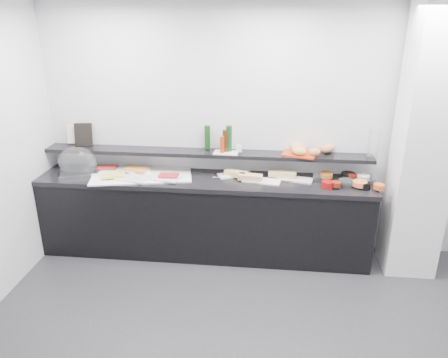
# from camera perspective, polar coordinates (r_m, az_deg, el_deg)

# --- Properties ---
(back_wall) EXTENTS (5.00, 0.02, 2.70)m
(back_wall) POSITION_cam_1_polar(r_m,az_deg,el_deg) (4.81, 6.10, 6.05)
(back_wall) COLOR silver
(back_wall) RESTS_ON ground
(column) EXTENTS (0.50, 0.50, 2.70)m
(column) POSITION_cam_1_polar(r_m,az_deg,el_deg) (4.71, 24.63, 3.89)
(column) COLOR white
(column) RESTS_ON ground
(buffet_cabinet) EXTENTS (3.60, 0.60, 0.85)m
(buffet_cabinet) POSITION_cam_1_polar(r_m,az_deg,el_deg) (4.91, -2.59, -5.08)
(buffet_cabinet) COLOR black
(buffet_cabinet) RESTS_ON ground
(counter_top) EXTENTS (3.62, 0.62, 0.05)m
(counter_top) POSITION_cam_1_polar(r_m,az_deg,el_deg) (4.73, -2.68, -0.19)
(counter_top) COLOR black
(counter_top) RESTS_ON buffet_cabinet
(wall_shelf) EXTENTS (3.60, 0.25, 0.04)m
(wall_shelf) POSITION_cam_1_polar(r_m,az_deg,el_deg) (4.80, -2.41, 3.40)
(wall_shelf) COLOR black
(wall_shelf) RESTS_ON back_wall
(cloche_base) EXTENTS (0.49, 0.41, 0.04)m
(cloche_base) POSITION_cam_1_polar(r_m,az_deg,el_deg) (5.08, -18.42, 0.81)
(cloche_base) COLOR silver
(cloche_base) RESTS_ON counter_top
(cloche_dome) EXTENTS (0.44, 0.30, 0.34)m
(cloche_dome) POSITION_cam_1_polar(r_m,az_deg,el_deg) (5.11, -18.59, 2.15)
(cloche_dome) COLOR silver
(cloche_dome) RESTS_ON cloche_base
(linen_runner) EXTENTS (1.16, 0.73, 0.01)m
(linen_runner) POSITION_cam_1_polar(r_m,az_deg,el_deg) (4.86, -10.69, 0.46)
(linen_runner) COLOR white
(linen_runner) RESTS_ON counter_top
(platter_meat_a) EXTENTS (0.36, 0.27, 0.01)m
(platter_meat_a) POSITION_cam_1_polar(r_m,az_deg,el_deg) (5.10, -13.83, 1.40)
(platter_meat_a) COLOR silver
(platter_meat_a) RESTS_ON linen_runner
(food_meat_a) EXTENTS (0.22, 0.15, 0.02)m
(food_meat_a) POSITION_cam_1_polar(r_m,az_deg,el_deg) (5.09, -14.98, 1.47)
(food_meat_a) COLOR maroon
(food_meat_a) RESTS_ON platter_meat_a
(platter_salmon) EXTENTS (0.32, 0.27, 0.01)m
(platter_salmon) POSITION_cam_1_polar(r_m,az_deg,el_deg) (4.98, -11.32, 1.10)
(platter_salmon) COLOR white
(platter_salmon) RESTS_ON linen_runner
(food_salmon) EXTENTS (0.28, 0.22, 0.02)m
(food_salmon) POSITION_cam_1_polar(r_m,az_deg,el_deg) (4.96, -11.33, 1.26)
(food_salmon) COLOR orange
(food_salmon) RESTS_ON platter_salmon
(platter_cheese) EXTENTS (0.38, 0.30, 0.01)m
(platter_cheese) POSITION_cam_1_polar(r_m,az_deg,el_deg) (4.76, -11.83, 0.12)
(platter_cheese) COLOR silver
(platter_cheese) RESTS_ON linen_runner
(food_cheese) EXTENTS (0.28, 0.23, 0.02)m
(food_cheese) POSITION_cam_1_polar(r_m,az_deg,el_deg) (4.83, -14.29, 0.48)
(food_cheese) COLOR #D6CD53
(food_cheese) RESTS_ON platter_cheese
(platter_meat_b) EXTENTS (0.33, 0.25, 0.01)m
(platter_meat_b) POSITION_cam_1_polar(r_m,az_deg,el_deg) (4.69, -7.61, 0.10)
(platter_meat_b) COLOR white
(platter_meat_b) RESTS_ON linen_runner
(food_meat_b) EXTENTS (0.20, 0.13, 0.02)m
(food_meat_b) POSITION_cam_1_polar(r_m,az_deg,el_deg) (4.71, -7.24, 0.45)
(food_meat_b) COLOR maroon
(food_meat_b) RESTS_ON platter_meat_b
(sandwich_plate_left) EXTENTS (0.40, 0.30, 0.01)m
(sandwich_plate_left) POSITION_cam_1_polar(r_m,az_deg,el_deg) (4.80, 1.46, 0.57)
(sandwich_plate_left) COLOR white
(sandwich_plate_left) RESTS_ON counter_top
(sandwich_food_left) EXTENTS (0.26, 0.18, 0.06)m
(sandwich_food_left) POSITION_cam_1_polar(r_m,az_deg,el_deg) (4.73, 1.55, 0.73)
(sandwich_food_left) COLOR #DDC474
(sandwich_food_left) RESTS_ON sandwich_plate_left
(tongs_left) EXTENTS (0.16, 0.04, 0.01)m
(tongs_left) POSITION_cam_1_polar(r_m,az_deg,el_deg) (4.69, -0.55, 0.24)
(tongs_left) COLOR silver
(tongs_left) RESTS_ON sandwich_plate_left
(sandwich_plate_mid) EXTENTS (0.42, 0.24, 0.01)m
(sandwich_plate_mid) POSITION_cam_1_polar(r_m,az_deg,el_deg) (4.64, 4.94, -0.23)
(sandwich_plate_mid) COLOR white
(sandwich_plate_mid) RESTS_ON counter_top
(sandwich_food_mid) EXTENTS (0.26, 0.13, 0.06)m
(sandwich_food_mid) POSITION_cam_1_polar(r_m,az_deg,el_deg) (4.63, 3.44, 0.24)
(sandwich_food_mid) COLOR tan
(sandwich_food_mid) RESTS_ON sandwich_plate_mid
(tongs_mid) EXTENTS (0.16, 0.02, 0.01)m
(tongs_mid) POSITION_cam_1_polar(r_m,az_deg,el_deg) (4.57, 3.51, -0.39)
(tongs_mid) COLOR #B9BBC1
(tongs_mid) RESTS_ON sandwich_plate_mid
(sandwich_plate_right) EXTENTS (0.40, 0.23, 0.01)m
(sandwich_plate_right) POSITION_cam_1_polar(r_m,az_deg,el_deg) (4.73, 9.19, -0.02)
(sandwich_plate_right) COLOR white
(sandwich_plate_right) RESTS_ON counter_top
(sandwich_food_right) EXTENTS (0.30, 0.16, 0.06)m
(sandwich_food_right) POSITION_cam_1_polar(r_m,az_deg,el_deg) (4.75, 7.63, 0.63)
(sandwich_food_right) COLOR tan
(sandwich_food_right) RESTS_ON sandwich_plate_right
(tongs_right) EXTENTS (0.16, 0.02, 0.01)m
(tongs_right) POSITION_cam_1_polar(r_m,az_deg,el_deg) (4.66, 7.94, -0.14)
(tongs_right) COLOR silver
(tongs_right) RESTS_ON sandwich_plate_right
(bowl_glass_fruit) EXTENTS (0.19, 0.19, 0.07)m
(bowl_glass_fruit) POSITION_cam_1_polar(r_m,az_deg,el_deg) (4.74, 12.42, 0.16)
(bowl_glass_fruit) COLOR white
(bowl_glass_fruit) RESTS_ON counter_top
(fill_glass_fruit) EXTENTS (0.15, 0.15, 0.05)m
(fill_glass_fruit) POSITION_cam_1_polar(r_m,az_deg,el_deg) (4.80, 13.23, 0.52)
(fill_glass_fruit) COLOR #C5691A
(fill_glass_fruit) RESTS_ON bowl_glass_fruit
(bowl_black_jam) EXTENTS (0.15, 0.15, 0.07)m
(bowl_black_jam) POSITION_cam_1_polar(r_m,az_deg,el_deg) (4.87, 15.89, 0.38)
(bowl_black_jam) COLOR black
(bowl_black_jam) RESTS_ON counter_top
(fill_black_jam) EXTENTS (0.13, 0.13, 0.05)m
(fill_black_jam) POSITION_cam_1_polar(r_m,az_deg,el_deg) (4.82, 16.40, 0.29)
(fill_black_jam) COLOR #5A160C
(fill_black_jam) RESTS_ON bowl_black_jam
(bowl_glass_cream) EXTENTS (0.25, 0.25, 0.07)m
(bowl_glass_cream) POSITION_cam_1_polar(r_m,az_deg,el_deg) (4.83, 18.14, -0.04)
(bowl_glass_cream) COLOR white
(bowl_glass_cream) RESTS_ON counter_top
(fill_glass_cream) EXTENTS (0.15, 0.15, 0.05)m
(fill_glass_cream) POSITION_cam_1_polar(r_m,az_deg,el_deg) (4.85, 17.74, 0.23)
(fill_glass_cream) COLOR white
(fill_glass_cream) RESTS_ON bowl_glass_cream
(bowl_red_jam) EXTENTS (0.13, 0.13, 0.07)m
(bowl_red_jam) POSITION_cam_1_polar(r_m,az_deg,el_deg) (4.57, 13.33, -0.72)
(bowl_red_jam) COLOR maroon
(bowl_red_jam) RESTS_ON counter_top
(fill_red_jam) EXTENTS (0.10, 0.10, 0.05)m
(fill_red_jam) POSITION_cam_1_polar(r_m,az_deg,el_deg) (4.57, 14.47, -0.67)
(fill_red_jam) COLOR #62190E
(fill_red_jam) RESTS_ON bowl_red_jam
(bowl_glass_salmon) EXTENTS (0.20, 0.20, 0.07)m
(bowl_glass_salmon) POSITION_cam_1_polar(r_m,az_deg,el_deg) (4.66, 15.65, -0.53)
(bowl_glass_salmon) COLOR white
(bowl_glass_salmon) RESTS_ON counter_top
(fill_glass_salmon) EXTENTS (0.19, 0.19, 0.05)m
(fill_glass_salmon) POSITION_cam_1_polar(r_m,az_deg,el_deg) (4.66, 17.32, -0.58)
(fill_glass_salmon) COLOR orange
(fill_glass_salmon) RESTS_ON bowl_glass_salmon
(bowl_black_fruit) EXTENTS (0.15, 0.15, 0.07)m
(bowl_black_fruit) POSITION_cam_1_polar(r_m,az_deg,el_deg) (4.65, 17.88, -0.81)
(bowl_black_fruit) COLOR black
(bowl_black_fruit) RESTS_ON counter_top
(fill_black_fruit) EXTENTS (0.11, 0.11, 0.05)m
(fill_black_fruit) POSITION_cam_1_polar(r_m,az_deg,el_deg) (4.64, 19.60, -0.93)
(fill_black_fruit) COLOR #D6511D
(fill_black_fruit) RESTS_ON bowl_black_fruit
(framed_print) EXTENTS (0.21, 0.10, 0.26)m
(framed_print) POSITION_cam_1_polar(r_m,az_deg,el_deg) (5.21, -17.89, 5.54)
(framed_print) COLOR black
(framed_print) RESTS_ON wall_shelf
(print_art) EXTENTS (0.18, 0.10, 0.22)m
(print_art) POSITION_cam_1_polar(r_m,az_deg,el_deg) (5.29, -18.90, 5.64)
(print_art) COLOR #D4AB99
(print_art) RESTS_ON framed_print
(condiment_tray) EXTENTS (0.27, 0.17, 0.01)m
(condiment_tray) POSITION_cam_1_polar(r_m,az_deg,el_deg) (4.73, 0.27, 3.47)
(condiment_tray) COLOR white
(condiment_tray) RESTS_ON wall_shelf
(bottle_green_a) EXTENTS (0.08, 0.08, 0.26)m
(bottle_green_a) POSITION_cam_1_polar(r_m,az_deg,el_deg) (4.82, -2.19, 5.48)
(bottle_green_a) COLOR #103D11
(bottle_green_a) RESTS_ON condiment_tray
(bottle_brown) EXTENTS (0.07, 0.07, 0.24)m
(bottle_brown) POSITION_cam_1_polar(r_m,az_deg,el_deg) (4.72, 0.14, 5.03)
(bottle_brown) COLOR #371D0A
(bottle_brown) RESTS_ON condiment_tray
(bottle_green_b) EXTENTS (0.09, 0.09, 0.28)m
(bottle_green_b) POSITION_cam_1_polar(r_m,az_deg,el_deg) (4.74, 0.65, 5.33)
(bottle_green_b) COLOR #103D1B
(bottle_green_b) RESTS_ON condiment_tray
(bottle_hot) EXTENTS (0.06, 0.06, 0.18)m
(bottle_hot) POSITION_cam_1_polar(r_m,az_deg,el_deg) (4.69, -0.23, 4.53)
(bottle_hot) COLOR #9D310B
(bottle_hot) RESTS_ON condiment_tray
(shaker_salt) EXTENTS (0.04, 0.04, 0.07)m
(shaker_salt) POSITION_cam_1_polar(r_m,az_deg,el_deg) (4.73, 2.18, 3.96)
(shaker_salt) COLOR silver
(shaker_salt) RESTS_ON condiment_tray
(shaker_pepper) EXTENTS (0.04, 0.04, 0.07)m
(shaker_pepper) POSITION_cam_1_polar(r_m,az_deg,el_deg) (4.78, 1.76, 4.16)
(shaker_pepper) COLOR white
(shaker_pepper) RESTS_ON condiment_tray
(bread_tray) EXTENTS (0.40, 0.32, 0.02)m
(bread_tray) POSITION_cam_1_polar(r_m,az_deg,el_deg) (4.74, 9.84, 3.23)
(bread_tray) COLOR #B13113
(bread_tray) RESTS_ON wall_shelf
(bread_roll_nw) EXTENTS (0.13, 0.09, 0.08)m
(bread_roll_nw) POSITION_cam_1_polar(r_m,az_deg,el_deg) (4.78, 9.50, 4.04)
(bread_roll_nw) COLOR #B69845
(bread_roll_nw) RESTS_ON bread_tray
(bread_roll_n) EXTENTS (0.14, 0.10, 0.08)m
(bread_roll_n) POSITION_cam_1_polar(r_m,az_deg,el_deg) (4.84, 9.47, 4.25)
(bread_roll_n) COLOR tan
(bread_roll_n) RESTS_ON bread_tray
(bread_roll_ne) EXTENTS (0.15, 0.10, 0.08)m
(bread_roll_ne) POSITION_cam_1_polar(r_m,az_deg,el_deg) (4.85, 13.52, 3.99)
(bread_roll_ne) COLOR #C67E4B
(bread_roll_ne) RESTS_ON bread_tray
(bread_roll_sw) EXTENTS (0.16, 0.11, 0.08)m
(bread_roll_sw) POSITION_cam_1_polar(r_m,az_deg,el_deg) (4.69, 9.63, 3.72)
(bread_roll_sw) COLOR #BF8148
(bread_roll_sw) RESTS_ON bread_tray
(bread_roll_s) EXTENTS (0.15, 0.10, 0.08)m
(bread_roll_s) POSITION_cam_1_polar(r_m,az_deg,el_deg) (4.66, 9.88, 3.56)
(bread_roll_s) COLOR gold
(bread_roll_s) RESTS_ON bread_tray
(bread_roll_se) EXTENTS (0.12, 0.08, 0.08)m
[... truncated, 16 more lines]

